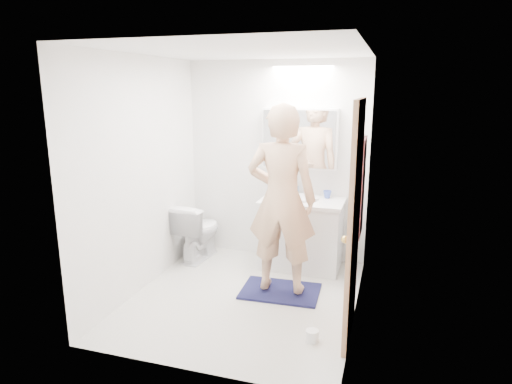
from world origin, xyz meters
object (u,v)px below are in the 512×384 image
at_px(person, 282,200).
at_px(toilet_paper_roll, 312,336).
at_px(medicine_cabinet, 300,138).
at_px(soap_bottle_a, 283,185).
at_px(toothbrush_cup, 327,194).
at_px(soap_bottle_b, 294,188).
at_px(toilet, 198,231).
at_px(vanity_cabinet, 302,235).

bearing_deg(person, toilet_paper_roll, 118.08).
bearing_deg(person, medicine_cabinet, -91.05).
relative_size(soap_bottle_a, toilet_paper_roll, 2.25).
distance_m(person, toilet_paper_roll, 1.34).
bearing_deg(toothbrush_cup, toilet_paper_roll, -84.90).
bearing_deg(medicine_cabinet, soap_bottle_b, -149.49).
bearing_deg(toilet, toilet_paper_roll, 145.54).
bearing_deg(person, soap_bottle_a, -79.75).
height_order(toilet, person, person).
bearing_deg(person, vanity_cabinet, -97.51).
xyz_separation_m(vanity_cabinet, toothbrush_cup, (0.26, 0.16, 0.47)).
distance_m(medicine_cabinet, soap_bottle_b, 0.60).
relative_size(vanity_cabinet, medicine_cabinet, 1.02).
distance_m(toilet, soap_bottle_a, 1.19).
bearing_deg(toilet_paper_roll, vanity_cabinet, 104.91).
relative_size(vanity_cabinet, toilet, 1.26).
xyz_separation_m(vanity_cabinet, toilet, (-1.27, -0.11, -0.03)).
height_order(person, soap_bottle_b, person).
bearing_deg(medicine_cabinet, person, -88.58).
height_order(medicine_cabinet, soap_bottle_a, medicine_cabinet).
distance_m(soap_bottle_b, toothbrush_cup, 0.40).
xyz_separation_m(person, soap_bottle_a, (-0.20, 0.89, -0.05)).
xyz_separation_m(medicine_cabinet, toothbrush_cup, (0.35, -0.05, -0.64)).
xyz_separation_m(soap_bottle_a, soap_bottle_b, (0.13, 0.03, -0.04)).
relative_size(medicine_cabinet, person, 0.46).
distance_m(toilet, toothbrush_cup, 1.64).
distance_m(soap_bottle_a, soap_bottle_b, 0.14).
xyz_separation_m(toilet, toothbrush_cup, (1.53, 0.28, 0.51)).
bearing_deg(medicine_cabinet, toilet_paper_roll, -74.09).
bearing_deg(soap_bottle_a, toilet_paper_roll, -68.23).
bearing_deg(soap_bottle_b, toilet_paper_roll, -72.29).
height_order(vanity_cabinet, soap_bottle_a, soap_bottle_a).
distance_m(toilet, toilet_paper_roll, 2.23).
bearing_deg(person, toothbrush_cup, -112.35).
bearing_deg(vanity_cabinet, medicine_cabinet, 112.97).
distance_m(medicine_cabinet, person, 1.08).
bearing_deg(toilet, person, 158.56).
height_order(medicine_cabinet, toothbrush_cup, medicine_cabinet).
bearing_deg(toilet_paper_roll, soap_bottle_b, 107.71).
xyz_separation_m(medicine_cabinet, toilet, (-1.18, -0.33, -1.14)).
bearing_deg(medicine_cabinet, toothbrush_cup, -8.14).
relative_size(medicine_cabinet, soap_bottle_a, 3.55).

